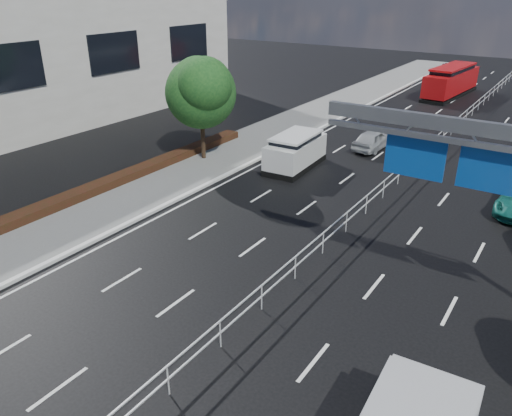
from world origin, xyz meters
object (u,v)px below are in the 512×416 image
Objects in this scene: near_car_silver at (373,140)px; red_bus at (451,80)px; white_minivan at (295,151)px; near_car_dark at (450,70)px.

red_bus is at bearing -86.73° from near_car_silver.
white_minivan is at bearing -90.21° from red_bus.
red_bus is (2.54, 27.33, 0.50)m from white_minivan.
near_car_silver is (0.10, -21.15, -0.87)m from red_bus.
near_car_silver is at bearing 97.32° from near_car_dark.
near_car_dark is (-3.12, 33.42, 0.05)m from near_car_silver.
white_minivan is 27.46m from red_bus.
white_minivan is 6.73m from near_car_silver.
white_minivan is at bearing 69.93° from near_car_silver.
near_car_dark reaches higher than near_car_silver.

